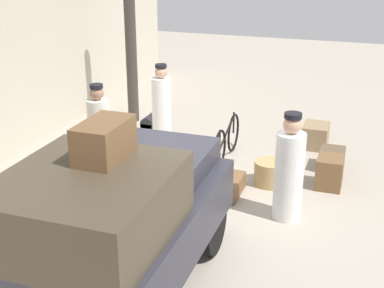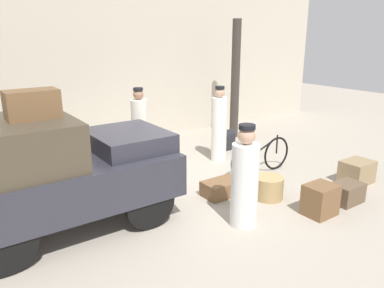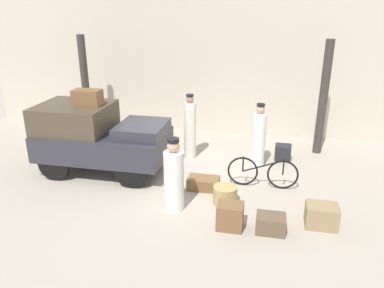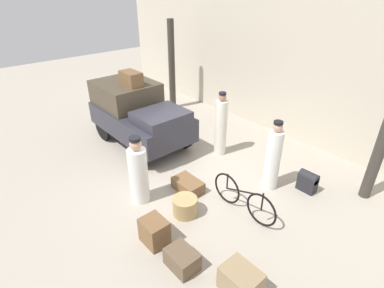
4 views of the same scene
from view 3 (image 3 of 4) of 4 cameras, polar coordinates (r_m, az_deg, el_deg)
The scene contains 16 objects.
ground_plane at distance 9.46m, azimuth -1.44°, elevation -5.72°, with size 30.00×30.00×0.00m, color #A89E8E.
station_building_facade at distance 12.61m, azimuth 2.81°, elevation 11.81°, with size 16.00×0.15×4.50m.
canopy_pillar_left at distance 12.68m, azimuth -15.91°, elevation 8.33°, with size 0.24×0.24×3.29m.
canopy_pillar_right at distance 11.37m, azimuth 19.36°, elevation 6.55°, with size 0.24×0.24×3.29m.
truck at distance 10.01m, azimuth -14.17°, elevation 1.26°, with size 3.31×1.73×1.78m.
bicycle at distance 9.19m, azimuth 10.70°, elevation -4.29°, with size 1.69×0.04×0.79m.
wicker_basket at distance 8.44m, azimuth 5.06°, elevation -7.73°, with size 0.54×0.54×0.41m.
porter_lifting_near_truck at distance 7.96m, azimuth -2.79°, elevation -5.21°, with size 0.42×0.42×1.63m.
porter_standing_middle at distance 10.59m, azimuth -0.33°, elevation 2.33°, with size 0.34×0.34×1.86m.
porter_carrying_trunk at distance 10.16m, azimuth 10.12°, elevation 0.87°, with size 0.36×0.36×1.76m.
trunk_wicker_pale at distance 7.62m, azimuth 11.89°, elevation -11.79°, with size 0.57×0.43×0.36m.
suitcase_black_upright at distance 8.04m, azimuth 19.13°, elevation -10.29°, with size 0.62×0.48×0.46m.
suitcase_tan_flat at distance 7.57m, azimuth 5.81°, elevation -10.88°, with size 0.51×0.42×0.53m.
trunk_umber_medium at distance 9.06m, azimuth 1.74°, elevation -5.99°, with size 0.75×0.47×0.28m.
trunk_barrel_dark at distance 10.87m, azimuth 13.68°, elevation -1.10°, with size 0.44×0.26×0.52m.
trunk_on_truck_roof at distance 9.81m, azimuth -15.64°, elevation 6.82°, with size 0.70×0.41×0.40m.
Camera 3 is at (1.98, -8.22, 4.24)m, focal length 35.00 mm.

